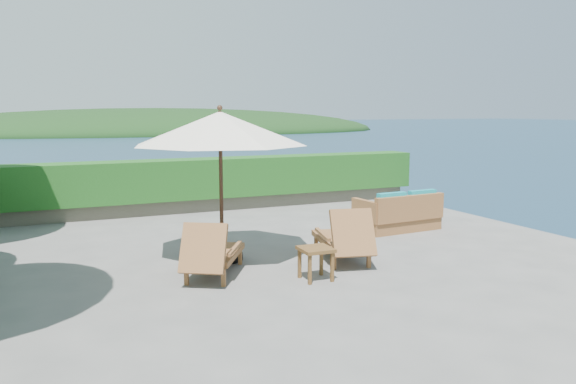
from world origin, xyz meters
name	(u,v)px	position (x,y,z in m)	size (l,w,h in m)	color
ground	(291,262)	(0.00, 0.00, 0.00)	(12.00, 12.00, 0.00)	gray
foundation	(291,348)	(0.00, 0.00, -1.55)	(12.00, 12.00, 3.00)	#5A5347
offshore_island	(157,132)	(25.00, 140.00, -3.00)	(126.00, 57.60, 12.60)	black
planter_wall_far	(203,203)	(0.00, 5.60, 0.18)	(12.00, 0.60, 0.36)	#6C6556
hedge_far	(202,178)	(0.00, 5.60, 0.85)	(12.40, 0.90, 1.00)	#184213
patio_umbrella	(220,130)	(-1.02, 0.65, 2.26)	(3.45, 3.45, 2.67)	black
lounge_left	(212,252)	(-1.47, -0.26, 0.39)	(1.41, 1.74, 0.94)	olive
lounge_right	(344,238)	(0.87, -0.28, 0.41)	(1.09, 1.83, 0.99)	olive
side_table	(316,253)	(-0.07, -1.06, 0.42)	(0.49, 0.49, 0.51)	brown
wicker_loveseat	(399,215)	(3.24, 1.46, 0.34)	(1.87, 1.05, 0.88)	olive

